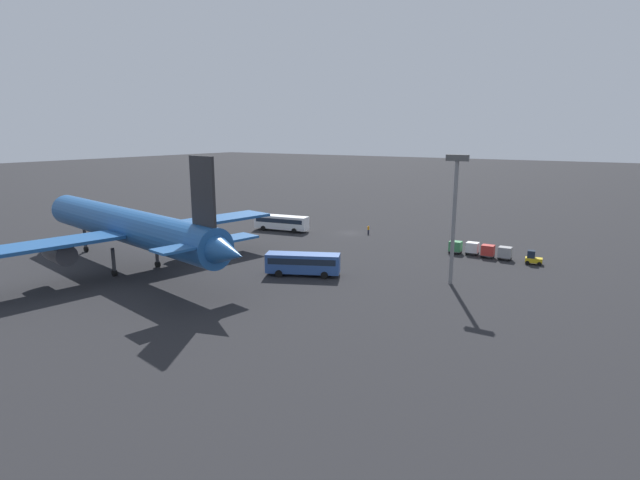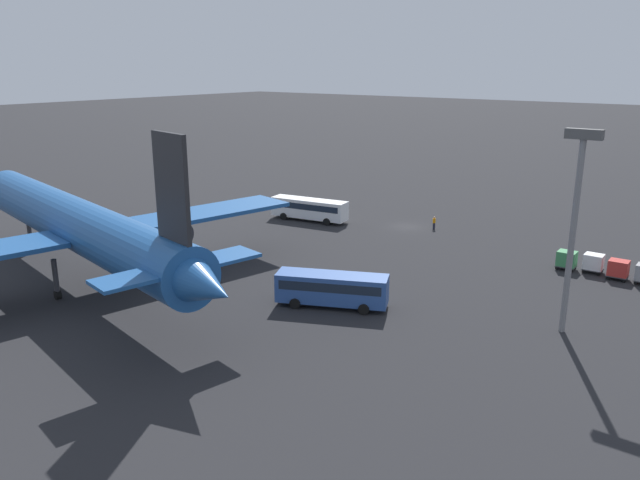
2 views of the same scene
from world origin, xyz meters
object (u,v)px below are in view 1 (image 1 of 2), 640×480
object	(u,v)px
airplane	(128,227)
shuttle_bus_far	(303,262)
baggage_tug	(533,258)
cargo_cart_green	(455,246)
shuttle_bus_near	(281,222)
cargo_cart_grey	(505,252)
cargo_cart_white	(472,248)
cargo_cart_red	(488,250)
worker_person	(368,230)

from	to	relation	value
airplane	shuttle_bus_far	world-z (taller)	airplane
baggage_tug	cargo_cart_green	size ratio (longest dim) A/B	1.25
shuttle_bus_near	cargo_cart_grey	xyz separation A→B (m)	(-43.59, 0.67, -0.66)
baggage_tug	cargo_cart_white	bearing A→B (deg)	-15.43
shuttle_bus_near	airplane	bearing A→B (deg)	79.12
cargo_cart_white	cargo_cart_red	bearing A→B (deg)	164.89
shuttle_bus_near	cargo_cart_green	bearing A→B (deg)	170.00
airplane	cargo_cart_red	world-z (taller)	airplane
shuttle_bus_far	worker_person	world-z (taller)	shuttle_bus_far
cargo_cart_grey	cargo_cart_red	distance (m)	2.61
cargo_cart_grey	shuttle_bus_near	bearing A→B (deg)	-0.88
shuttle_bus_far	worker_person	xyz separation A→B (m)	(5.22, -30.80, -0.98)
cargo_cart_grey	baggage_tug	bearing A→B (deg)	173.72
cargo_cart_grey	cargo_cart_white	bearing A→B (deg)	-7.45
shuttle_bus_far	cargo_cart_white	size ratio (longest dim) A/B	5.05
baggage_tug	cargo_cart_white	distance (m)	9.44
cargo_cart_grey	cargo_cart_white	world-z (taller)	same
cargo_cart_white	shuttle_bus_far	bearing A→B (deg)	55.55
baggage_tug	cargo_cart_red	bearing A→B (deg)	-12.17
worker_person	cargo_cart_red	world-z (taller)	cargo_cart_red
airplane	worker_person	bearing A→B (deg)	-101.37
cargo_cart_grey	cargo_cart_green	xyz separation A→B (m)	(7.83, -0.07, 0.00)
shuttle_bus_near	cargo_cart_red	bearing A→B (deg)	170.00
worker_person	cargo_cart_red	bearing A→B (deg)	163.98
shuttle_bus_far	airplane	bearing A→B (deg)	0.76
shuttle_bus_near	shuttle_bus_far	size ratio (longest dim) A/B	1.10
airplane	cargo_cart_white	world-z (taller)	airplane
worker_person	cargo_cart_red	distance (m)	25.59
airplane	cargo_cart_red	distance (m)	54.67
baggage_tug	cargo_cart_white	world-z (taller)	baggage_tug
worker_person	cargo_cart_green	xyz separation A→B (m)	(-19.37, 6.97, 0.32)
cargo_cart_green	airplane	bearing A→B (deg)	43.14
airplane	cargo_cart_grey	size ratio (longest dim) A/B	25.60
worker_person	baggage_tug	bearing A→B (deg)	166.56
shuttle_bus_far	cargo_cart_green	world-z (taller)	shuttle_bus_far
baggage_tug	cargo_cart_red	world-z (taller)	baggage_tug
airplane	shuttle_bus_near	distance (m)	35.48
shuttle_bus_near	baggage_tug	distance (m)	47.76
shuttle_bus_near	cargo_cart_white	xyz separation A→B (m)	(-38.37, -0.01, -0.66)
cargo_cart_red	cargo_cart_green	xyz separation A→B (m)	(5.22, -0.09, 0.00)
shuttle_bus_far	cargo_cart_white	distance (m)	29.65
shuttle_bus_near	cargo_cart_white	distance (m)	38.38
cargo_cart_red	cargo_cart_white	bearing A→B (deg)	-15.11
shuttle_bus_far	baggage_tug	distance (m)	35.03
cargo_cart_red	shuttle_bus_near	bearing A→B (deg)	-0.97
shuttle_bus_near	cargo_cart_white	world-z (taller)	shuttle_bus_near
worker_person	cargo_cart_white	bearing A→B (deg)	163.88
airplane	shuttle_bus_far	distance (m)	25.55
baggage_tug	cargo_cart_green	distance (m)	11.99
shuttle_bus_far	worker_person	size ratio (longest dim) A/B	5.98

